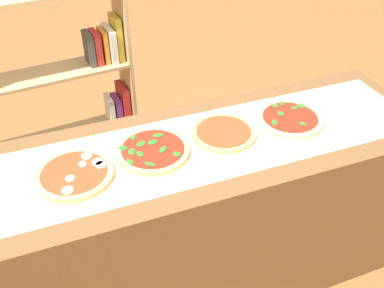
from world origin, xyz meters
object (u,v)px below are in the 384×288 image
(pizza_spinach_1, at_px, (153,150))
(bookshelf, at_px, (80,109))
(pizza_plain_2, at_px, (223,132))
(pizza_spinach_3, at_px, (290,119))
(pizza_mozzarella_0, at_px, (75,174))

(pizza_spinach_1, height_order, bookshelf, bookshelf)
(pizza_plain_2, distance_m, bookshelf, 1.12)
(pizza_spinach_3, bearing_deg, pizza_plain_2, 177.79)
(pizza_mozzarella_0, distance_m, pizza_spinach_3, 1.01)
(pizza_mozzarella_0, relative_size, pizza_spinach_1, 0.99)
(bookshelf, bearing_deg, pizza_plain_2, -59.53)
(pizza_plain_2, height_order, bookshelf, bookshelf)
(pizza_mozzarella_0, distance_m, pizza_plain_2, 0.67)
(pizza_mozzarella_0, bearing_deg, pizza_plain_2, 4.35)
(pizza_mozzarella_0, distance_m, pizza_spinach_1, 0.34)
(pizza_plain_2, bearing_deg, bookshelf, 120.47)
(pizza_spinach_3, distance_m, bookshelf, 1.33)
(pizza_spinach_3, bearing_deg, bookshelf, 133.15)
(pizza_spinach_1, distance_m, pizza_spinach_3, 0.67)
(pizza_plain_2, bearing_deg, pizza_mozzarella_0, -175.65)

